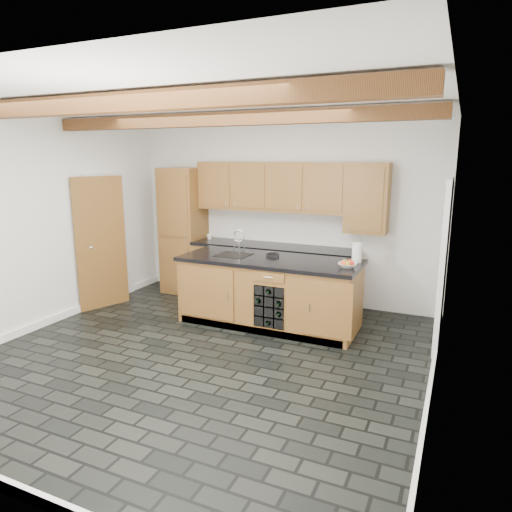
{
  "coord_description": "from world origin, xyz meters",
  "views": [
    {
      "loc": [
        2.61,
        -4.27,
        2.27
      ],
      "look_at": [
        0.32,
        0.8,
        1.06
      ],
      "focal_mm": 32.0,
      "sensor_mm": 36.0,
      "label": 1
    }
  ],
  "objects_px": {
    "fruit_bowl": "(347,265)",
    "kitchen_scale": "(273,254)",
    "island": "(269,292)",
    "paper_towel": "(357,253)"
  },
  "relations": [
    {
      "from": "island",
      "to": "fruit_bowl",
      "type": "distance_m",
      "value": 1.18
    },
    {
      "from": "island",
      "to": "paper_towel",
      "type": "relative_size",
      "value": 9.82
    },
    {
      "from": "island",
      "to": "kitchen_scale",
      "type": "xyz_separation_m",
      "value": [
        -0.02,
        0.17,
        0.49
      ]
    },
    {
      "from": "island",
      "to": "fruit_bowl",
      "type": "height_order",
      "value": "fruit_bowl"
    },
    {
      "from": "island",
      "to": "fruit_bowl",
      "type": "xyz_separation_m",
      "value": [
        1.07,
        -0.07,
        0.49
      ]
    },
    {
      "from": "fruit_bowl",
      "to": "kitchen_scale",
      "type": "bearing_deg",
      "value": 168.0
    },
    {
      "from": "island",
      "to": "kitchen_scale",
      "type": "height_order",
      "value": "kitchen_scale"
    },
    {
      "from": "island",
      "to": "kitchen_scale",
      "type": "distance_m",
      "value": 0.52
    },
    {
      "from": "paper_towel",
      "to": "island",
      "type": "bearing_deg",
      "value": -165.95
    },
    {
      "from": "fruit_bowl",
      "to": "island",
      "type": "bearing_deg",
      "value": 176.38
    }
  ]
}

